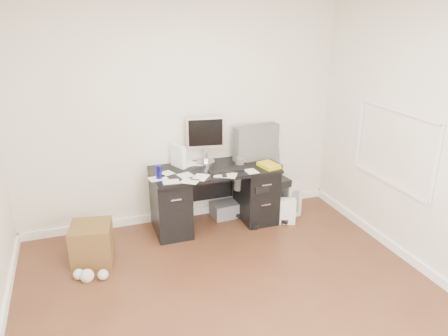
% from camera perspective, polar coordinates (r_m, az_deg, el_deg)
% --- Properties ---
extents(ground, '(4.00, 4.00, 0.00)m').
position_cam_1_polar(ground, '(4.13, 2.12, -18.05)').
color(ground, '#4B2518').
rests_on(ground, ground).
extents(room_shell, '(4.02, 4.02, 2.71)m').
position_cam_1_polar(room_shell, '(3.40, 2.81, 4.83)').
color(room_shell, beige).
rests_on(room_shell, ground).
extents(desk, '(1.50, 0.70, 0.75)m').
position_cam_1_polar(desk, '(5.36, -1.24, -3.54)').
color(desk, black).
rests_on(desk, ground).
extents(loose_papers, '(1.10, 0.60, 0.00)m').
position_cam_1_polar(loose_papers, '(5.12, -3.22, -0.46)').
color(loose_papers, silver).
rests_on(loose_papers, desk).
extents(lcd_monitor, '(0.51, 0.34, 0.59)m').
position_cam_1_polar(lcd_monitor, '(5.32, -2.43, 3.70)').
color(lcd_monitor, silver).
rests_on(lcd_monitor, desk).
extents(keyboard, '(0.41, 0.15, 0.02)m').
position_cam_1_polar(keyboard, '(5.12, 0.30, -0.32)').
color(keyboard, black).
rests_on(keyboard, desk).
extents(computer_mouse, '(0.08, 0.08, 0.06)m').
position_cam_1_polar(computer_mouse, '(5.35, 2.57, 0.83)').
color(computer_mouse, silver).
rests_on(computer_mouse, desk).
extents(travel_mug, '(0.08, 0.08, 0.16)m').
position_cam_1_polar(travel_mug, '(4.94, -8.51, -0.51)').
color(travel_mug, '#17148D').
rests_on(travel_mug, desk).
extents(white_binder, '(0.19, 0.26, 0.27)m').
position_cam_1_polar(white_binder, '(5.25, -6.01, 1.57)').
color(white_binder, white).
rests_on(white_binder, desk).
extents(magazine_file, '(0.13, 0.25, 0.29)m').
position_cam_1_polar(magazine_file, '(5.60, 4.77, 2.87)').
color(magazine_file, '#99724A').
rests_on(magazine_file, desk).
extents(pen_cup, '(0.10, 0.10, 0.22)m').
position_cam_1_polar(pen_cup, '(5.48, 1.95, 2.17)').
color(pen_cup, brown).
rests_on(pen_cup, desk).
extents(yellow_book, '(0.25, 0.29, 0.04)m').
position_cam_1_polar(yellow_book, '(5.28, 5.94, 0.37)').
color(yellow_book, gold).
rests_on(yellow_book, desk).
extents(paper_remote, '(0.32, 0.30, 0.02)m').
position_cam_1_polar(paper_remote, '(5.00, 0.20, -0.83)').
color(paper_remote, silver).
rests_on(paper_remote, desk).
extents(office_chair, '(0.76, 0.76, 1.19)m').
position_cam_1_polar(office_chair, '(5.46, 5.14, -0.94)').
color(office_chair, '#595C59').
rests_on(office_chair, ground).
extents(pc_tower, '(0.24, 0.47, 0.46)m').
position_cam_1_polar(pc_tower, '(5.85, 8.07, -3.45)').
color(pc_tower, '#B6B1A4').
rests_on(pc_tower, ground).
extents(shopping_bag, '(0.28, 0.24, 0.32)m').
position_cam_1_polar(shopping_bag, '(5.54, 8.05, -5.59)').
color(shopping_bag, white).
rests_on(shopping_bag, ground).
extents(wicker_basket, '(0.48, 0.48, 0.42)m').
position_cam_1_polar(wicker_basket, '(4.91, -16.86, -9.34)').
color(wicker_basket, '#4A2A16').
rests_on(wicker_basket, ground).
extents(desk_printer, '(0.35, 0.29, 0.19)m').
position_cam_1_polar(desk_printer, '(5.68, 0.08, -5.46)').
color(desk_printer, slate).
rests_on(desk_printer, ground).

